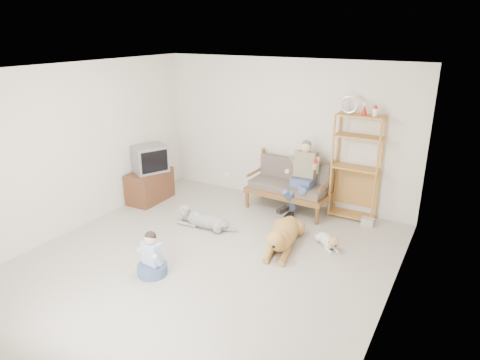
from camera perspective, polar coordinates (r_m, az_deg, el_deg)
The scene contains 17 objects.
floor at distance 6.34m, azimuth -4.63°, elevation -10.68°, with size 5.50×5.50×0.00m, color beige.
ceiling at distance 5.50m, azimuth -5.42°, elevation 14.38°, with size 5.50×5.50×0.00m, color white.
wall_back at distance 8.11m, azimuth 6.02°, elevation 6.39°, with size 5.00×5.00×0.00m, color beige.
wall_front at distance 4.03m, azimuth -27.87°, elevation -10.19°, with size 5.00×5.00×0.00m, color beige.
wall_left at distance 7.43m, azimuth -21.21°, elevation 3.92°, with size 5.50×5.50×0.00m, color beige.
wall_right at distance 4.91m, azimuth 19.99°, elevation -3.71°, with size 5.50×5.50×0.00m, color beige.
loveseat at distance 7.91m, azimuth 6.68°, elevation -0.52°, with size 1.53×0.77×0.95m.
man at distance 7.61m, azimuth 7.91°, elevation -0.34°, with size 0.51×0.73×1.18m.
etagere at distance 7.60m, azimuth 15.18°, elevation 1.74°, with size 0.82×0.36×2.15m.
book_stack at distance 7.65m, azimuth 16.68°, elevation -5.38°, with size 0.21×0.15×0.13m, color silver.
tv_stand at distance 8.48m, azimuth -11.95°, elevation -0.76°, with size 0.51×0.91×0.60m.
crt_tv at distance 8.29m, azimuth -11.98°, elevation 2.80°, with size 0.70×0.76×0.50m.
wall_outlet at distance 8.94m, azimuth -1.61°, elevation 0.74°, with size 0.12×0.02×0.08m, color white.
golden_retriever at distance 6.65m, azimuth 5.77°, elevation -7.33°, with size 0.58×1.55×0.48m.
shaggy_dog at distance 7.29m, azimuth -5.07°, elevation -5.23°, with size 1.17×0.35×0.35m.
terrier at distance 6.77m, azimuth 11.70°, elevation -7.98°, with size 0.51×0.52×0.25m.
child at distance 6.03m, azimuth -11.65°, elevation -10.27°, with size 0.41×0.41×0.65m.
Camera 1 is at (3.11, -4.51, 3.20)m, focal length 32.00 mm.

